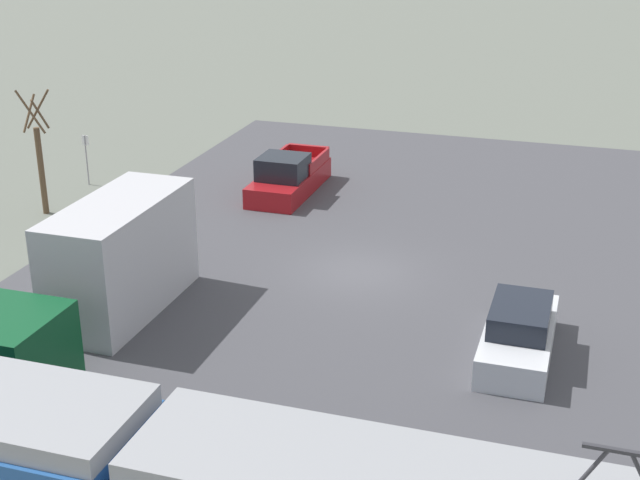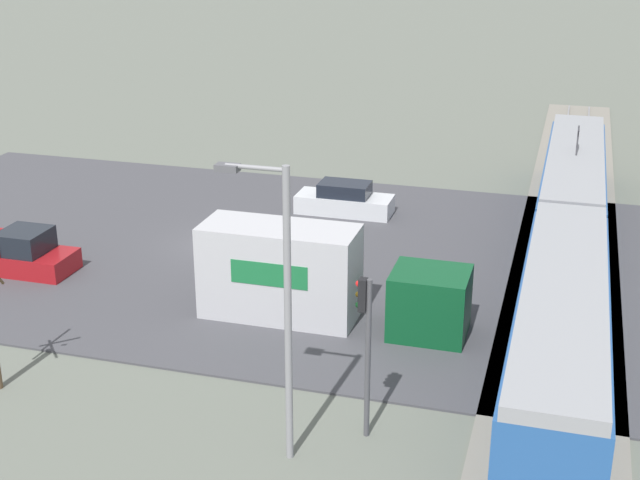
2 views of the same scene
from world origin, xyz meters
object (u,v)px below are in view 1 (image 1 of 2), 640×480
pickup_truck (288,177)px  sedan_car_0 (519,334)px  street_tree (40,158)px  box_truck (98,278)px  no_parking_sign (86,155)px

pickup_truck → sedan_car_0: (-10.89, 11.47, -0.03)m
street_tree → box_truck: bearing=132.1°
box_truck → no_parking_sign: box_truck is taller
sedan_car_0 → no_parking_sign: bearing=153.1°
sedan_car_0 → no_parking_sign: no_parking_sign is taller
street_tree → sedan_car_0: bearing=162.2°
pickup_truck → street_tree: bearing=31.3°
street_tree → no_parking_sign: bearing=-85.1°
sedan_car_0 → street_tree: street_tree is taller
pickup_truck → no_parking_sign: 9.03m
pickup_truck → street_tree: street_tree is taller
pickup_truck → no_parking_sign: size_ratio=2.44×
sedan_car_0 → street_tree: (19.47, -6.26, 1.58)m
pickup_truck → street_tree: (8.57, 5.21, 1.55)m
street_tree → no_parking_sign: street_tree is taller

